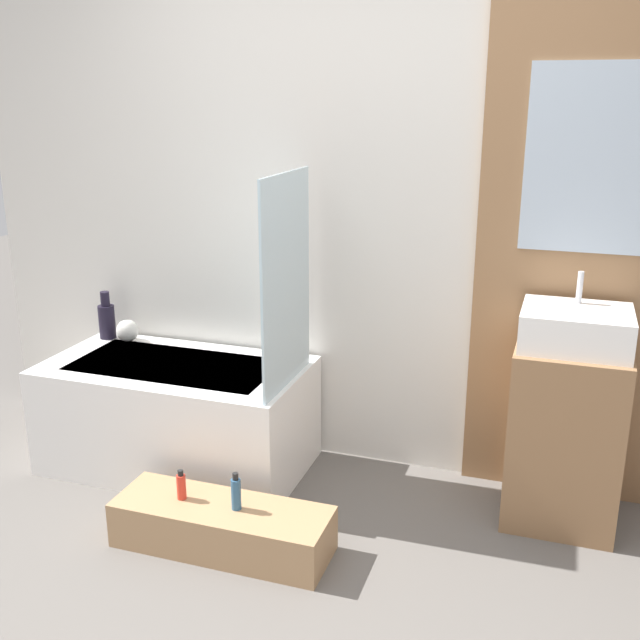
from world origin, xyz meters
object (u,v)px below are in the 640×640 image
(bathtub, at_px, (178,414))
(vase_tall_dark, at_px, (107,319))
(wooden_step_bench, at_px, (222,527))
(vase_round_light, at_px, (128,331))
(bottle_soap_secondary, at_px, (236,493))
(sink, at_px, (576,328))
(bottle_soap_primary, at_px, (181,486))

(bathtub, distance_m, vase_tall_dark, 0.69)
(wooden_step_bench, height_order, vase_round_light, vase_round_light)
(wooden_step_bench, relative_size, bottle_soap_secondary, 5.62)
(vase_tall_dark, height_order, bottle_soap_secondary, vase_tall_dark)
(bathtub, xyz_separation_m, sink, (1.79, 0.10, 0.59))
(vase_tall_dark, bearing_deg, sink, -3.53)
(vase_round_light, bearing_deg, bathtub, -29.68)
(bottle_soap_primary, height_order, bottle_soap_secondary, bottle_soap_secondary)
(bathtub, height_order, sink, sink)
(bottle_soap_primary, bearing_deg, bathtub, 120.12)
(vase_tall_dark, bearing_deg, bottle_soap_primary, -43.51)
(bottle_soap_secondary, bearing_deg, bottle_soap_primary, 180.00)
(wooden_step_bench, bearing_deg, bottle_soap_primary, 180.00)
(sink, distance_m, vase_round_light, 2.21)
(bathtub, xyz_separation_m, vase_round_light, (-0.40, 0.23, 0.32))
(bottle_soap_primary, distance_m, bottle_soap_secondary, 0.24)
(bottle_soap_secondary, bearing_deg, bathtub, 134.94)
(bottle_soap_secondary, bearing_deg, vase_round_light, 140.46)
(wooden_step_bench, relative_size, vase_round_light, 7.61)
(bottle_soap_primary, bearing_deg, vase_round_light, 132.34)
(bottle_soap_primary, bearing_deg, sink, 25.19)
(sink, distance_m, bottle_soap_primary, 1.72)
(bottle_soap_primary, relative_size, bottle_soap_secondary, 0.81)
(sink, height_order, vase_tall_dark, sink)
(wooden_step_bench, bearing_deg, vase_round_light, 138.48)
(vase_round_light, distance_m, bottle_soap_primary, 1.15)
(bathtub, xyz_separation_m, bottle_soap_primary, (0.34, -0.58, -0.02))
(vase_round_light, bearing_deg, vase_tall_dark, 173.25)
(bathtub, relative_size, wooden_step_bench, 1.41)
(bathtub, height_order, vase_tall_dark, vase_tall_dark)
(vase_tall_dark, xyz_separation_m, bottle_soap_secondary, (1.11, -0.83, -0.37))
(sink, xyz_separation_m, bottle_soap_secondary, (-1.21, -0.68, -0.60))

